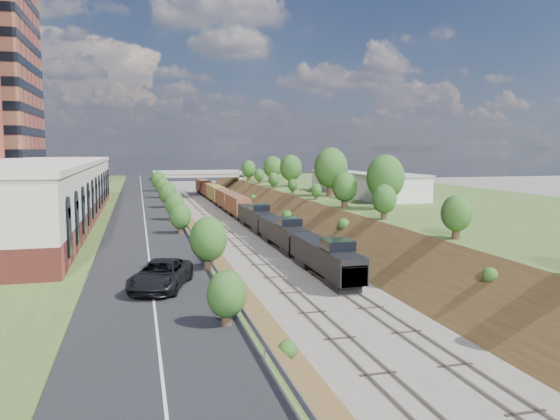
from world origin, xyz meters
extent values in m
plane|color=#6B665B|center=(0.00, 0.00, 0.00)|extent=(400.00, 400.00, 0.00)
cube|color=#3D5C26|center=(-33.00, 60.00, 2.50)|extent=(44.00, 180.00, 5.00)
cube|color=#3D5C26|center=(33.00, 60.00, 2.50)|extent=(44.00, 180.00, 5.00)
cube|color=brown|center=(-11.00, 60.00, 0.00)|extent=(10.00, 180.00, 10.00)
cube|color=brown|center=(11.00, 60.00, 0.00)|extent=(10.00, 180.00, 10.00)
cube|color=gray|center=(-2.60, 60.00, 0.09)|extent=(1.58, 180.00, 0.18)
cube|color=gray|center=(2.60, 60.00, 0.09)|extent=(1.58, 180.00, 0.18)
cube|color=black|center=(-15.50, 60.00, 5.05)|extent=(8.00, 180.00, 0.10)
cube|color=#99999E|center=(-11.40, 60.00, 5.55)|extent=(0.06, 171.00, 0.30)
cube|color=brown|center=(-28.00, 38.00, 6.10)|extent=(14.00, 62.00, 2.20)
cube|color=beige|center=(-28.00, 38.00, 9.35)|extent=(14.00, 62.00, 4.30)
cube|color=beige|center=(-28.00, 38.00, 11.75)|extent=(14.30, 62.30, 0.50)
cube|color=gray|center=(-11.50, 122.00, 3.10)|extent=(1.50, 8.00, 6.20)
cube|color=gray|center=(11.50, 122.00, 3.10)|extent=(1.50, 8.00, 6.20)
cube|color=gray|center=(0.00, 122.00, 6.20)|extent=(24.00, 8.00, 1.00)
cube|color=gray|center=(0.00, 118.00, 7.00)|extent=(24.00, 0.30, 0.80)
cube|color=gray|center=(0.00, 126.00, 7.00)|extent=(24.00, 0.30, 0.80)
cube|color=silver|center=(23.50, 52.00, 7.00)|extent=(9.00, 12.00, 4.00)
cube|color=silver|center=(23.00, 74.00, 6.80)|extent=(8.00, 10.00, 3.60)
cylinder|color=#473323|center=(17.00, 40.00, 6.31)|extent=(1.30, 1.30, 2.62)
ellipsoid|color=#28501C|center=(17.00, 40.00, 9.46)|extent=(5.25, 5.25, 6.30)
cylinder|color=#473323|center=(-11.80, 20.00, 5.61)|extent=(0.66, 0.66, 1.22)
ellipsoid|color=#28501C|center=(-11.80, 20.00, 7.08)|extent=(2.45, 2.45, 2.94)
cube|color=black|center=(2.60, 18.76, 0.45)|extent=(2.40, 4.00, 0.90)
cube|color=black|center=(2.60, 24.05, 2.19)|extent=(2.77, 16.59, 2.57)
cube|color=black|center=(2.60, 17.26, 1.80)|extent=(2.54, 3.00, 1.80)
cube|color=silver|center=(2.60, 17.26, 2.80)|extent=(2.54, 3.00, 0.15)
cube|color=black|center=(2.60, 20.26, 4.10)|extent=(2.71, 3.10, 0.90)
cube|color=black|center=(2.60, 41.65, 2.19)|extent=(2.77, 16.59, 2.57)
cube|color=black|center=(2.60, 59.24, 2.19)|extent=(2.77, 16.59, 2.57)
cube|color=brown|center=(2.60, 105.61, 2.56)|extent=(2.77, 74.14, 3.32)
imported|color=black|center=(-14.99, 3.23, 5.94)|extent=(4.51, 6.62, 1.68)
camera|label=1|loc=(-16.16, -29.26, 13.38)|focal=35.00mm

